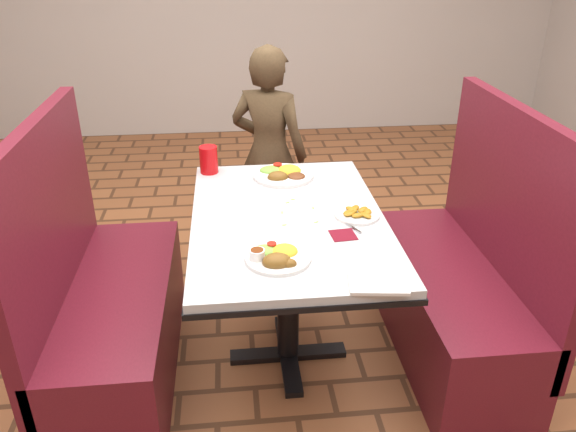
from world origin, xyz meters
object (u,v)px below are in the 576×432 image
Objects in this scene: diner_person at (269,154)px; plantain_plate at (357,214)px; booth_bench_right at (458,289)px; near_dinner_plate at (277,254)px; red_tumbler at (209,160)px; dining_table at (288,236)px; far_dinner_plate at (283,172)px; booth_bench_left at (107,310)px.

diner_person reaches higher than plantain_plate.
near_dinner_plate is (-0.88, -0.35, 0.45)m from booth_bench_right.
diner_person is 0.65m from red_tumbler.
diner_person reaches higher than dining_table.
diner_person reaches higher than red_tumbler.
diner_person is at bearing 57.74° from red_tumbler.
booth_bench_right is 0.99m from far_dinner_plate.
near_dinner_plate is 1.28× the size of plantain_plate.
dining_table is 6.44× the size of plantain_plate.
diner_person reaches higher than booth_bench_right.
far_dinner_plate is (0.82, 0.43, 0.45)m from booth_bench_left.
near_dinner_plate is (0.72, -0.35, 0.45)m from booth_bench_left.
booth_bench_left is 1.60m from booth_bench_right.
booth_bench_right reaches higher than plantain_plate.
dining_table is at bearing -92.98° from far_dinner_plate.
plantain_plate is (-0.51, -0.03, 0.43)m from booth_bench_right.
booth_bench_right reaches higher than near_dinner_plate.
dining_table is at bearing -57.33° from red_tumbler.
diner_person reaches higher than far_dinner_plate.
booth_bench_left is 9.00× the size of red_tumbler.
far_dinner_plate is 1.54× the size of plantain_plate.
far_dinner_plate is (0.02, 0.43, 0.12)m from dining_table.
booth_bench_right is 4.98× the size of near_dinner_plate.
booth_bench_left reaches higher than far_dinner_plate.
red_tumbler reaches higher than plantain_plate.
near_dinner_plate is 0.92m from red_tumbler.
booth_bench_left is at bearing 154.00° from near_dinner_plate.
red_tumbler is (-0.34, -0.53, 0.18)m from diner_person.
booth_bench_left and booth_bench_right have the same top height.
far_dinner_plate is at bearing 87.02° from dining_table.
dining_table is 1.01× the size of booth_bench_left.
near_dinner_plate reaches higher than dining_table.
near_dinner_plate is at bearing -138.70° from plantain_plate.
dining_table is 0.64m from red_tumbler.
booth_bench_right is at bearing 21.85° from near_dinner_plate.
booth_bench_right is (0.80, 0.00, -0.32)m from dining_table.
dining_table is 0.38m from near_dinner_plate.
far_dinner_plate is at bearing 116.95° from diner_person.
plantain_plate is 0.84m from red_tumbler.
dining_table is 0.45m from far_dinner_plate.
far_dinner_plate is (0.02, -0.63, 0.14)m from diner_person.
dining_table is 1.06m from diner_person.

